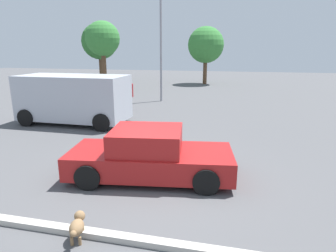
# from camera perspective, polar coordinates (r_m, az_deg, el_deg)

# --- Properties ---
(ground_plane) EXTENTS (80.00, 80.00, 0.00)m
(ground_plane) POSITION_cam_1_polar(r_m,az_deg,el_deg) (7.77, -2.59, -10.50)
(ground_plane) COLOR #515154
(sedan_foreground) EXTENTS (4.45, 2.35, 1.33)m
(sedan_foreground) POSITION_cam_1_polar(r_m,az_deg,el_deg) (7.72, -3.58, -5.79)
(sedan_foreground) COLOR maroon
(sedan_foreground) RESTS_ON ground_plane
(dog) EXTENTS (0.36, 0.64, 0.43)m
(dog) POSITION_cam_1_polar(r_m,az_deg,el_deg) (5.73, -17.28, -18.03)
(dog) COLOR olive
(dog) RESTS_ON ground_plane
(van_white) EXTENTS (4.86, 2.28, 2.19)m
(van_white) POSITION_cam_1_polar(r_m,az_deg,el_deg) (13.98, -17.90, 5.27)
(van_white) COLOR #B2B7C1
(van_white) RESTS_ON ground_plane
(pedestrian) EXTENTS (0.57, 0.29, 1.73)m
(pedestrian) POSITION_cam_1_polar(r_m,az_deg,el_deg) (16.36, -7.70, 6.61)
(pedestrian) COLOR navy
(pedestrian) RESTS_ON ground_plane
(parking_curb) EXTENTS (6.75, 0.20, 0.12)m
(parking_curb) POSITION_cam_1_polar(r_m,az_deg,el_deg) (5.66, -10.03, -20.59)
(parking_curb) COLOR #B7B2A8
(parking_curb) RESTS_ON ground_plane
(light_post_near) EXTENTS (0.44, 0.44, 7.16)m
(light_post_near) POSITION_cam_1_polar(r_m,az_deg,el_deg) (19.19, -1.41, 19.13)
(light_post_near) COLOR gray
(light_post_near) RESTS_ON ground_plane
(tree_back_left) EXTENTS (2.86, 2.86, 5.62)m
(tree_back_left) POSITION_cam_1_polar(r_m,az_deg,el_deg) (25.91, -12.65, 16.24)
(tree_back_left) COLOR brown
(tree_back_left) RESTS_ON ground_plane
(tree_back_center) EXTENTS (3.78, 3.78, 6.03)m
(tree_back_center) POSITION_cam_1_polar(r_m,az_deg,el_deg) (33.04, -13.21, 15.78)
(tree_back_center) COLOR brown
(tree_back_center) RESTS_ON ground_plane
(tree_back_right) EXTENTS (3.43, 3.43, 5.45)m
(tree_back_right) POSITION_cam_1_polar(r_m,az_deg,el_deg) (29.16, 7.39, 15.41)
(tree_back_right) COLOR brown
(tree_back_right) RESTS_ON ground_plane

